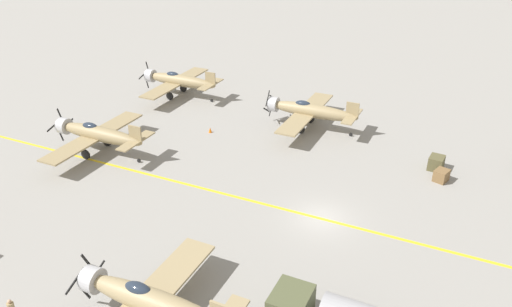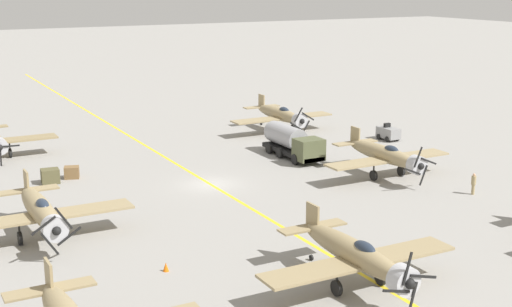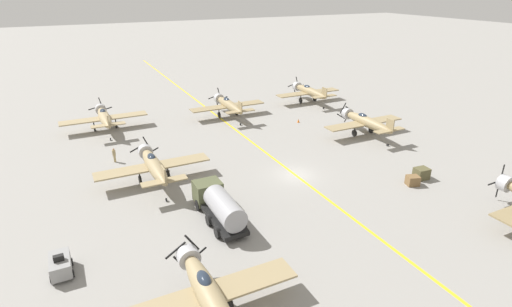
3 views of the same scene
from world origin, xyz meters
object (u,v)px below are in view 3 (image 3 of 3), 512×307
at_px(airplane_near_left, 209,295).
at_px(tow_tractor, 61,265).
at_px(airplane_far_right, 309,91).
at_px(airplane_mid_right, 366,122).
at_px(fuel_tanker, 219,205).
at_px(traffic_cone, 298,121).
at_px(airplane_mid_left, 154,165).
at_px(airplane_far_left, 104,117).
at_px(supply_crate_by_tanker, 421,173).
at_px(supply_crate_mid_lane, 413,181).
at_px(ground_crew_walking, 114,155).
at_px(airplane_far_center, 228,105).

height_order(airplane_near_left, tow_tractor, airplane_near_left).
bearing_deg(airplane_far_right, airplane_mid_right, -85.46).
bearing_deg(fuel_tanker, traffic_cone, 43.96).
bearing_deg(airplane_mid_right, airplane_mid_left, -179.95).
xyz_separation_m(airplane_mid_left, airplane_far_left, (-2.54, 19.58, 0.00)).
relative_size(supply_crate_by_tanker, traffic_cone, 2.68).
distance_m(airplane_mid_right, airplane_far_left, 36.94).
bearing_deg(traffic_cone, supply_crate_mid_lane, -90.42).
height_order(airplane_far_right, ground_crew_walking, airplane_far_right).
bearing_deg(ground_crew_walking, supply_crate_by_tanker, -33.53).
relative_size(fuel_tanker, tow_tractor, 3.08).
bearing_deg(airplane_near_left, airplane_mid_right, 51.56).
xyz_separation_m(airplane_mid_right, supply_crate_by_tanker, (-3.48, -13.31, -1.40)).
bearing_deg(airplane_far_right, airplane_mid_left, -137.36).
xyz_separation_m(airplane_mid_left, airplane_far_center, (15.80, 17.44, 0.00)).
height_order(airplane_mid_left, traffic_cone, airplane_mid_left).
bearing_deg(airplane_far_center, tow_tractor, -140.45).
bearing_deg(fuel_tanker, airplane_far_left, 101.54).
xyz_separation_m(airplane_far_left, tow_tractor, (-7.01, -31.17, -1.22)).
distance_m(airplane_mid_left, supply_crate_mid_lane, 27.28).
distance_m(airplane_far_right, fuel_tanker, 40.45).
height_order(fuel_tanker, tow_tractor, fuel_tanker).
bearing_deg(ground_crew_walking, airplane_far_center, 28.07).
height_order(airplane_mid_right, airplane_mid_left, airplane_mid_left).
height_order(airplane_mid_left, supply_crate_by_tanker, airplane_mid_left).
bearing_deg(airplane_mid_right, fuel_tanker, -159.35).
bearing_deg(airplane_mid_left, supply_crate_mid_lane, -32.13).
bearing_deg(traffic_cone, airplane_mid_right, -59.15).
relative_size(airplane_mid_right, airplane_far_right, 1.00).
xyz_separation_m(supply_crate_by_tanker, traffic_cone, (-1.82, 22.17, -0.34)).
distance_m(airplane_far_center, supply_crate_mid_lane, 31.25).
height_order(airplane_far_right, supply_crate_by_tanker, airplane_far_right).
bearing_deg(airplane_near_left, airplane_far_center, 82.02).
bearing_deg(airplane_mid_left, supply_crate_by_tanker, -29.07).
bearing_deg(airplane_far_center, supply_crate_mid_lane, -83.84).
distance_m(airplane_mid_left, airplane_far_right, 37.08).
bearing_deg(supply_crate_by_tanker, traffic_cone, 94.69).
bearing_deg(airplane_near_left, airplane_mid_left, 102.55).
distance_m(airplane_mid_left, airplane_far_center, 23.53).
xyz_separation_m(airplane_far_center, supply_crate_mid_lane, (8.34, -30.08, -1.50)).
relative_size(airplane_mid_left, airplane_near_left, 1.00).
relative_size(airplane_far_left, supply_crate_by_tanker, 8.15).
height_order(airplane_near_left, airplane_far_right, airplane_far_right).
bearing_deg(tow_tractor, fuel_tanker, 7.59).
relative_size(airplane_mid_left, supply_crate_by_tanker, 8.15).
relative_size(tow_tractor, ground_crew_walking, 1.48).
bearing_deg(supply_crate_mid_lane, tow_tractor, 178.22).
bearing_deg(supply_crate_mid_lane, airplane_mid_right, 68.67).
distance_m(airplane_far_center, airplane_near_left, 41.62).
xyz_separation_m(airplane_near_left, airplane_far_left, (-1.17, 40.05, -0.00)).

